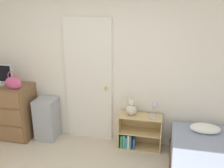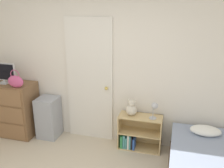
{
  "view_description": "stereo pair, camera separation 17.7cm",
  "coord_description": "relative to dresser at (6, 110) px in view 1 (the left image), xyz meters",
  "views": [
    {
      "loc": [
        1.03,
        -1.78,
        2.31
      ],
      "look_at": [
        0.26,
        1.75,
        1.1
      ],
      "focal_mm": 40.0,
      "sensor_mm": 36.0,
      "label": 1
    },
    {
      "loc": [
        1.2,
        -1.74,
        2.31
      ],
      "look_at": [
        0.26,
        1.75,
        1.1
      ],
      "focal_mm": 40.0,
      "sensor_mm": 36.0,
      "label": 2
    }
  ],
  "objects": [
    {
      "name": "wall_back",
      "position": [
        1.64,
        0.3,
        0.8
      ],
      "size": [
        10.0,
        0.06,
        2.55
      ],
      "color": "silver",
      "rests_on": "ground_plane"
    },
    {
      "name": "door_closed",
      "position": [
        1.45,
        0.24,
        0.56
      ],
      "size": [
        0.79,
        0.09,
        2.08
      ],
      "color": "silver",
      "rests_on": "ground_plane"
    },
    {
      "name": "dresser",
      "position": [
        0.0,
        0.0,
        0.0
      ],
      "size": [
        0.96,
        0.49,
        0.96
      ],
      "color": "brown",
      "rests_on": "ground_plane"
    },
    {
      "name": "handbag",
      "position": [
        0.32,
        -0.15,
        0.59
      ],
      "size": [
        0.28,
        0.11,
        0.3
      ],
      "color": "#C64C7F",
      "rests_on": "dresser"
    },
    {
      "name": "storage_bin",
      "position": [
        0.73,
        0.06,
        -0.12
      ],
      "size": [
        0.35,
        0.36,
        0.72
      ],
      "color": "#999EA8",
      "rests_on": "ground_plane"
    },
    {
      "name": "bookshelf",
      "position": [
        2.29,
        0.1,
        -0.24
      ],
      "size": [
        0.69,
        0.3,
        0.57
      ],
      "color": "tan",
      "rests_on": "ground_plane"
    },
    {
      "name": "teddy_bear",
      "position": [
        2.2,
        0.1,
        0.21
      ],
      "size": [
        0.18,
        0.18,
        0.27
      ],
      "color": "beige",
      "rests_on": "bookshelf"
    },
    {
      "name": "desk_lamp",
      "position": [
        2.56,
        0.06,
        0.29
      ],
      "size": [
        0.13,
        0.12,
        0.28
      ],
      "color": "#B2B2B7",
      "rests_on": "bookshelf"
    }
  ]
}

